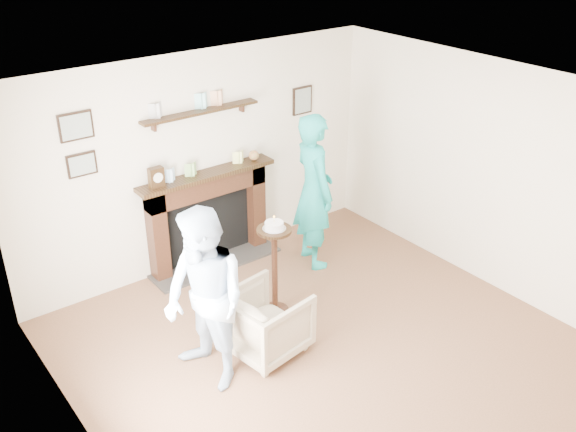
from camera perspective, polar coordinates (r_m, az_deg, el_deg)
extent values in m
plane|color=brown|center=(6.23, 4.94, -12.95)|extent=(5.00, 5.00, 0.00)
cube|color=beige|center=(7.35, -7.77, 4.84)|extent=(4.50, 0.04, 2.50)
cube|color=beige|center=(4.54, -16.57, -11.38)|extent=(0.04, 5.00, 2.50)
cube|color=beige|center=(7.09, 19.07, 2.71)|extent=(0.04, 5.00, 2.50)
cube|color=silver|center=(5.01, 6.07, 9.59)|extent=(4.50, 5.00, 0.04)
cube|color=black|center=(7.29, -11.51, -1.73)|extent=(0.18, 0.20, 1.10)
cube|color=black|center=(7.87, -2.94, 1.03)|extent=(0.18, 0.20, 1.10)
cube|color=black|center=(7.37, -7.25, 2.67)|extent=(1.50, 0.20, 0.24)
cube|color=black|center=(7.67, -7.28, -0.91)|extent=(1.14, 0.06, 0.86)
cube|color=#2F2C2A|center=(7.72, -6.38, -4.16)|extent=(1.60, 0.44, 0.03)
cube|color=black|center=(7.29, -7.19, 3.64)|extent=(1.68, 0.26, 0.05)
cube|color=black|center=(7.08, -7.76, 9.17)|extent=(1.40, 0.15, 0.03)
cube|color=black|center=(6.59, -18.35, 7.59)|extent=(0.34, 0.03, 0.28)
cube|color=black|center=(6.72, -17.86, 4.38)|extent=(0.30, 0.03, 0.24)
cube|color=black|center=(7.95, 1.27, 10.24)|extent=(0.28, 0.03, 0.34)
cube|color=black|center=(6.98, -11.64, 3.39)|extent=(0.16, 0.09, 0.22)
cylinder|color=beige|center=(6.93, -11.47, 3.35)|extent=(0.11, 0.01, 0.11)
sphere|color=green|center=(7.57, -3.06, 5.41)|extent=(0.12, 0.12, 0.12)
imported|color=tan|center=(6.38, -1.92, -11.73)|extent=(0.80, 0.79, 0.65)
imported|color=#CBD8FF|center=(6.10, -6.89, -14.07)|extent=(0.72, 0.88, 1.70)
imported|color=#20BAA3|center=(7.76, 2.18, -3.96)|extent=(0.59, 0.76, 1.84)
cylinder|color=black|center=(6.88, -1.16, -8.35)|extent=(0.29, 0.29, 0.02)
cylinder|color=black|center=(6.61, -1.19, -4.96)|extent=(0.06, 0.06, 0.94)
cylinder|color=black|center=(6.37, -1.23, -1.27)|extent=(0.35, 0.35, 0.03)
cylinder|color=silver|center=(6.36, -1.24, -1.12)|extent=(0.24, 0.24, 0.01)
cylinder|color=white|center=(6.34, -1.24, -0.82)|extent=(0.19, 0.19, 0.07)
cylinder|color=beige|center=(6.32, -1.24, -0.34)|extent=(0.01, 0.01, 0.05)
sphere|color=orange|center=(6.30, -1.25, -0.06)|extent=(0.02, 0.02, 0.02)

